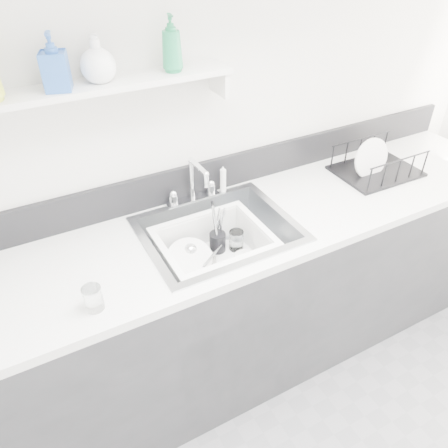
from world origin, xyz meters
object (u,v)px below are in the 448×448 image
dish_rack (378,160)px  sink (219,246)px  wash_tub (214,252)px  counter_run (219,305)px

dish_rack → sink: bearing=-175.7°
wash_tub → dish_rack: size_ratio=1.11×
wash_tub → counter_run: bearing=41.7°
sink → dish_rack: 0.96m
wash_tub → dish_rack: (0.98, 0.09, 0.15)m
sink → wash_tub: bearing=-138.3°
counter_run → dish_rack: dish_rack is taller
dish_rack → wash_tub: bearing=-173.6°
counter_run → wash_tub: 0.38m
counter_run → sink: sink is taller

